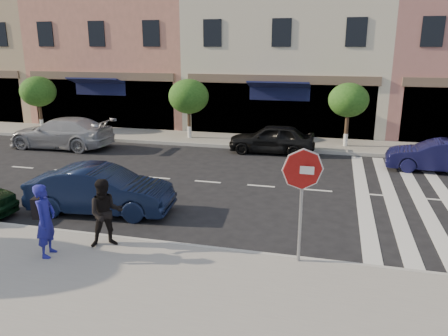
% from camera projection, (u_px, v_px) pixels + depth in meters
% --- Properties ---
extents(ground, '(120.00, 120.00, 0.00)m').
position_uv_depth(ground, '(237.00, 230.00, 11.98)').
color(ground, black).
rests_on(ground, ground).
extents(sidewalk_near, '(60.00, 4.50, 0.15)m').
position_uv_depth(sidewalk_near, '(194.00, 303.00, 8.46)').
color(sidewalk_near, gray).
rests_on(sidewalk_near, ground).
extents(sidewalk_far, '(60.00, 3.00, 0.15)m').
position_uv_depth(sidewalk_far, '(284.00, 143.00, 22.22)').
color(sidewalk_far, gray).
rests_on(sidewalk_far, ground).
extents(building_west_mid, '(10.00, 9.00, 14.00)m').
position_uv_depth(building_west_mid, '(131.00, 11.00, 28.54)').
color(building_west_mid, tan).
rests_on(building_west_mid, ground).
extents(building_centre, '(11.00, 9.00, 11.00)m').
position_uv_depth(building_centre, '(291.00, 34.00, 26.45)').
color(building_centre, beige).
rests_on(building_centre, ground).
extents(street_tree_wa, '(2.00, 2.00, 3.05)m').
position_uv_depth(street_tree_wa, '(38.00, 92.00, 24.74)').
color(street_tree_wa, '#473323').
rests_on(street_tree_wa, sidewalk_far).
extents(street_tree_wb, '(2.10, 2.10, 3.06)m').
position_uv_depth(street_tree_wb, '(189.00, 97.00, 22.61)').
color(street_tree_wb, '#473323').
rests_on(street_tree_wb, sidewalk_far).
extents(street_tree_c, '(1.90, 1.90, 3.04)m').
position_uv_depth(street_tree_c, '(349.00, 100.00, 20.70)').
color(street_tree_c, '#473323').
rests_on(street_tree_c, sidewalk_far).
extents(stop_sign, '(0.94, 0.11, 2.64)m').
position_uv_depth(stop_sign, '(302.00, 181.00, 9.44)').
color(stop_sign, gray).
rests_on(stop_sign, sidewalk_near).
extents(photographer, '(0.53, 0.70, 1.74)m').
position_uv_depth(photographer, '(46.00, 220.00, 10.01)').
color(photographer, navy).
rests_on(photographer, sidewalk_near).
extents(walker, '(1.04, 0.98, 1.69)m').
position_uv_depth(walker, '(106.00, 213.00, 10.51)').
color(walker, black).
rests_on(walker, sidewalk_near).
extents(car_near_mid, '(4.42, 1.92, 1.41)m').
position_uv_depth(car_near_mid, '(101.00, 190.00, 13.08)').
color(car_near_mid, black).
rests_on(car_near_mid, ground).
extents(car_far_left, '(5.15, 2.09, 1.49)m').
position_uv_depth(car_far_left, '(61.00, 133.00, 21.36)').
color(car_far_left, '#9E9FA4').
rests_on(car_far_left, ground).
extents(car_far_mid, '(4.03, 1.72, 1.36)m').
position_uv_depth(car_far_mid, '(272.00, 139.00, 20.37)').
color(car_far_mid, black).
rests_on(car_far_mid, ground).
extents(car_far_right, '(3.97, 1.59, 1.29)m').
position_uv_depth(car_far_right, '(438.00, 156.00, 17.35)').
color(car_far_right, black).
rests_on(car_far_right, ground).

